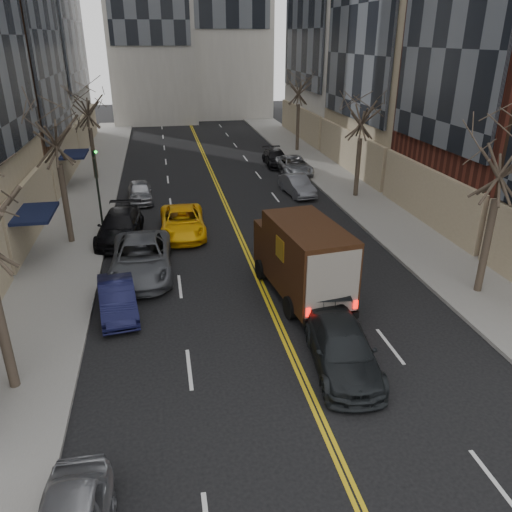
{
  "coord_description": "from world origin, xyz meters",
  "views": [
    {
      "loc": [
        -3.88,
        -5.55,
        9.93
      ],
      "look_at": [
        -0.58,
        11.68,
        2.2
      ],
      "focal_mm": 35.0,
      "sensor_mm": 36.0,
      "label": 1
    }
  ],
  "objects_px": {
    "taxi": "(183,222)",
    "ups_truck": "(302,259)",
    "pedestrian": "(275,252)",
    "observer_sedan": "(343,349)"
  },
  "relations": [
    {
      "from": "ups_truck",
      "to": "observer_sedan",
      "type": "relative_size",
      "value": 1.25
    },
    {
      "from": "pedestrian",
      "to": "ups_truck",
      "type": "bearing_deg",
      "value": -163.53
    },
    {
      "from": "pedestrian",
      "to": "taxi",
      "type": "bearing_deg",
      "value": 39.3
    },
    {
      "from": "taxi",
      "to": "pedestrian",
      "type": "distance_m",
      "value": 6.79
    },
    {
      "from": "taxi",
      "to": "ups_truck",
      "type": "bearing_deg",
      "value": -60.12
    },
    {
      "from": "ups_truck",
      "to": "taxi",
      "type": "xyz_separation_m",
      "value": [
        -4.43,
        8.04,
        -0.95
      ]
    },
    {
      "from": "ups_truck",
      "to": "taxi",
      "type": "bearing_deg",
      "value": 112.0
    },
    {
      "from": "observer_sedan",
      "to": "taxi",
      "type": "relative_size",
      "value": 0.97
    },
    {
      "from": "observer_sedan",
      "to": "pedestrian",
      "type": "relative_size",
      "value": 2.56
    },
    {
      "from": "ups_truck",
      "to": "pedestrian",
      "type": "bearing_deg",
      "value": 95.33
    }
  ]
}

